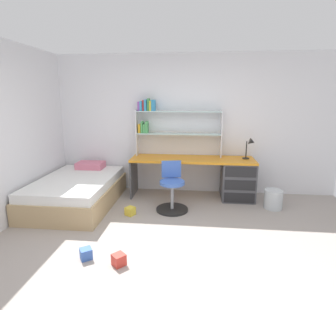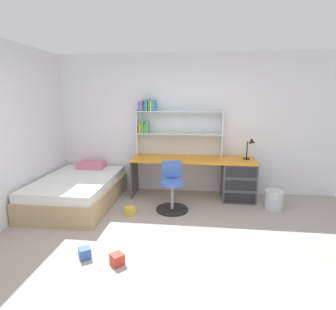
% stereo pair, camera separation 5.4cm
% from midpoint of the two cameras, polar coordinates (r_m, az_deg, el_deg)
% --- Properties ---
extents(ground_plane, '(5.72, 5.76, 0.02)m').
position_cam_midpoint_polar(ground_plane, '(3.29, 0.38, -21.50)').
color(ground_plane, '#9E938C').
extents(room_shell, '(5.72, 5.76, 2.59)m').
position_cam_midpoint_polar(room_shell, '(4.23, -14.14, 4.79)').
color(room_shell, silver).
rests_on(room_shell, ground_plane).
extents(desk, '(2.21, 0.61, 0.73)m').
position_cam_midpoint_polar(desk, '(5.00, 12.36, -4.42)').
color(desk, orange).
rests_on(desk, ground_plane).
extents(bookshelf_hutch, '(1.58, 0.22, 1.05)m').
position_cam_midpoint_polar(bookshelf_hutch, '(5.02, 0.09, 7.08)').
color(bookshelf_hutch, silver).
rests_on(bookshelf_hutch, desk).
extents(desk_lamp, '(0.20, 0.17, 0.38)m').
position_cam_midpoint_polar(desk_lamp, '(4.96, 17.41, 1.95)').
color(desk_lamp, black).
rests_on(desk_lamp, desk).
extents(swivel_chair, '(0.52, 0.52, 0.79)m').
position_cam_midpoint_polar(swivel_chair, '(4.43, 1.20, -7.68)').
color(swivel_chair, black).
rests_on(swivel_chair, ground_plane).
extents(bed_platform, '(1.23, 1.80, 0.59)m').
position_cam_midpoint_polar(bed_platform, '(4.92, -18.14, -7.16)').
color(bed_platform, tan).
rests_on(bed_platform, ground_plane).
extents(waste_bin, '(0.29, 0.29, 0.31)m').
position_cam_midpoint_polar(waste_bin, '(4.84, 21.69, -8.74)').
color(waste_bin, silver).
rests_on(waste_bin, ground_plane).
extents(toy_block_blue_0, '(0.17, 0.17, 0.12)m').
position_cam_midpoint_polar(toy_block_blue_0, '(3.42, -16.65, -19.16)').
color(toy_block_blue_0, '#3860B7').
rests_on(toy_block_blue_0, ground_plane).
extents(toy_block_yellow_1, '(0.17, 0.17, 0.13)m').
position_cam_midpoint_polar(toy_block_yellow_1, '(4.36, -7.62, -11.57)').
color(toy_block_yellow_1, gold).
rests_on(toy_block_yellow_1, ground_plane).
extents(toy_block_red_2, '(0.18, 0.18, 0.13)m').
position_cam_midpoint_polar(toy_block_red_2, '(3.23, -10.14, -20.79)').
color(toy_block_red_2, red).
rests_on(toy_block_red_2, ground_plane).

